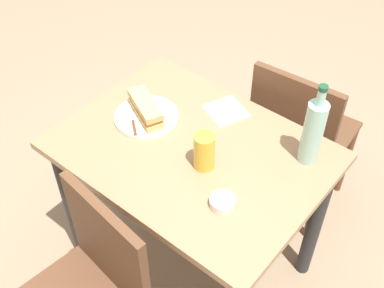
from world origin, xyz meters
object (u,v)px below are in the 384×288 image
object	(u,v)px
chair_near	(297,135)
water_bottle	(313,131)
knife_near	(133,121)
baguette_sandwich_near	(146,109)
plate_near	(147,117)
dining_table	(192,174)
olive_bowl	(223,202)
beer_glass	(204,151)

from	to	relation	value
chair_near	water_bottle	xyz separation A→B (m)	(-0.19, 0.33, 0.38)
chair_near	knife_near	size ratio (longest dim) A/B	5.85
baguette_sandwich_near	plate_near	bearing A→B (deg)	180.00
dining_table	olive_bowl	distance (m)	0.32
chair_near	baguette_sandwich_near	bearing A→B (deg)	54.13
knife_near	baguette_sandwich_near	bearing A→B (deg)	-104.28
plate_near	beer_glass	xyz separation A→B (m)	(-0.32, 0.05, 0.06)
knife_near	water_bottle	xyz separation A→B (m)	(-0.59, -0.26, 0.11)
plate_near	knife_near	world-z (taller)	knife_near
baguette_sandwich_near	water_bottle	xyz separation A→B (m)	(-0.58, -0.20, 0.08)
chair_near	water_bottle	world-z (taller)	water_bottle
dining_table	plate_near	world-z (taller)	plate_near
beer_glass	water_bottle	bearing A→B (deg)	-135.37
plate_near	dining_table	bearing A→B (deg)	176.74
dining_table	chair_near	distance (m)	0.58
knife_near	dining_table	bearing A→B (deg)	-170.04
plate_near	knife_near	size ratio (longest dim) A/B	1.66
dining_table	beer_glass	xyz separation A→B (m)	(-0.09, 0.04, 0.21)
baguette_sandwich_near	beer_glass	distance (m)	0.33
baguette_sandwich_near	dining_table	bearing A→B (deg)	176.74
plate_near	water_bottle	xyz separation A→B (m)	(-0.58, -0.20, 0.12)
beer_glass	plate_near	bearing A→B (deg)	-9.45
plate_near	baguette_sandwich_near	size ratio (longest dim) A/B	1.18
water_bottle	olive_bowl	distance (m)	0.39
dining_table	olive_bowl	size ratio (longest dim) A/B	11.14
olive_bowl	chair_near	bearing A→B (deg)	-82.65
water_bottle	olive_bowl	size ratio (longest dim) A/B	3.76
knife_near	olive_bowl	distance (m)	0.50
knife_near	beer_glass	world-z (taller)	beer_glass
dining_table	water_bottle	distance (m)	0.49
baguette_sandwich_near	olive_bowl	world-z (taller)	baguette_sandwich_near
water_bottle	dining_table	bearing A→B (deg)	31.97
plate_near	olive_bowl	world-z (taller)	olive_bowl
knife_near	water_bottle	world-z (taller)	water_bottle
olive_bowl	baguette_sandwich_near	bearing A→B (deg)	-17.71
baguette_sandwich_near	water_bottle	size ratio (longest dim) A/B	0.65
plate_near	knife_near	xyz separation A→B (m)	(0.01, 0.06, 0.01)
knife_near	plate_near	bearing A→B (deg)	-104.28
chair_near	water_bottle	size ratio (longest dim) A/B	2.69
plate_near	chair_near	bearing A→B (deg)	-125.87
plate_near	baguette_sandwich_near	xyz separation A→B (m)	(0.00, 0.00, 0.04)
baguette_sandwich_near	knife_near	size ratio (longest dim) A/B	1.42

